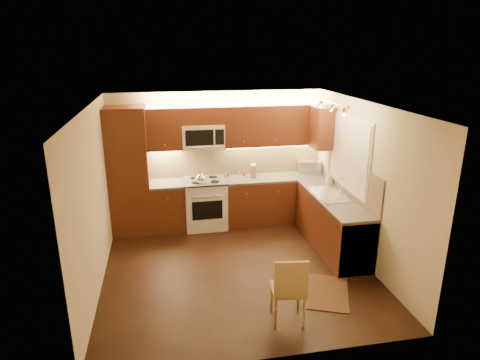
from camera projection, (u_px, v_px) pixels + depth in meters
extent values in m
cube|color=black|center=(237.00, 268.00, 6.46)|extent=(4.00, 4.00, 0.01)
cube|color=beige|center=(237.00, 106.00, 5.69)|extent=(4.00, 4.00, 0.01)
cube|color=beige|center=(218.00, 158.00, 7.95)|extent=(4.00, 0.01, 2.50)
cube|color=beige|center=(272.00, 257.00, 4.20)|extent=(4.00, 0.01, 2.50)
cube|color=beige|center=(94.00, 201.00, 5.72)|extent=(0.01, 4.00, 2.50)
cube|color=beige|center=(364.00, 184.00, 6.43)|extent=(0.01, 4.00, 2.50)
cube|color=#3E190D|center=(129.00, 172.00, 7.41)|extent=(0.70, 0.60, 2.30)
cube|color=#3E190D|center=(168.00, 207.00, 7.74)|extent=(0.62, 0.60, 0.86)
cube|color=#3A3835|center=(167.00, 184.00, 7.61)|extent=(0.62, 0.60, 0.04)
cube|color=#3E190D|center=(274.00, 200.00, 8.10)|extent=(1.92, 0.60, 0.86)
cube|color=#3A3835|center=(275.00, 178.00, 7.96)|extent=(1.92, 0.60, 0.04)
cube|color=#3E190D|center=(332.00, 224.00, 7.00)|extent=(0.60, 2.00, 0.86)
cube|color=#3A3835|center=(334.00, 199.00, 6.86)|extent=(0.60, 2.00, 0.04)
cube|color=silver|center=(350.00, 242.00, 6.34)|extent=(0.58, 0.60, 0.84)
cube|color=tan|center=(236.00, 159.00, 8.01)|extent=(3.30, 0.02, 0.60)
cube|color=tan|center=(352.00, 179.00, 6.82)|extent=(0.02, 2.00, 0.60)
cube|color=#3E190D|center=(164.00, 129.00, 7.42)|extent=(0.62, 0.35, 0.75)
cube|color=#3E190D|center=(274.00, 125.00, 7.77)|extent=(1.92, 0.35, 0.75)
cube|color=#3E190D|center=(202.00, 115.00, 7.47)|extent=(0.76, 0.35, 0.31)
cube|color=#3E190D|center=(322.00, 128.00, 7.52)|extent=(0.35, 0.50, 0.75)
cube|color=silver|center=(350.00, 153.00, 6.83)|extent=(0.03, 1.44, 1.24)
cube|color=silver|center=(349.00, 153.00, 6.83)|extent=(0.02, 1.36, 1.16)
cube|color=silver|center=(332.00, 102.00, 6.35)|extent=(0.04, 1.20, 0.03)
cube|color=silver|center=(308.00, 167.00, 8.15)|extent=(0.48, 0.40, 0.26)
cube|color=olive|center=(253.00, 171.00, 7.90)|extent=(0.15, 0.20, 0.24)
cylinder|color=silver|center=(227.00, 174.00, 7.97)|extent=(0.05, 0.05, 0.09)
cylinder|color=brown|center=(229.00, 174.00, 7.95)|extent=(0.05, 0.05, 0.09)
cylinder|color=silver|center=(239.00, 173.00, 8.05)|extent=(0.05, 0.05, 0.10)
cylinder|color=brown|center=(244.00, 174.00, 8.00)|extent=(0.05, 0.05, 0.08)
imported|color=silver|center=(329.00, 177.00, 7.55)|extent=(0.12, 0.12, 0.22)
cube|color=black|center=(326.00, 292.00, 5.81)|extent=(0.89, 1.06, 0.01)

